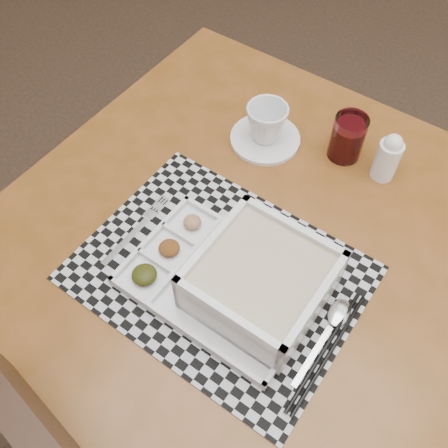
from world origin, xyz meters
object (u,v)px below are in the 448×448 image
(dining_table, at_px, (253,253))
(cup, at_px, (267,123))
(creamer_bottle, at_px, (388,157))
(juice_glass, at_px, (347,139))
(serving_tray, at_px, (252,282))

(dining_table, xyz_separation_m, cup, (-0.09, 0.22, 0.12))
(dining_table, distance_m, creamer_bottle, 0.32)
(dining_table, relative_size, juice_glass, 10.28)
(juice_glass, xyz_separation_m, creamer_bottle, (0.09, -0.01, 0.01))
(serving_tray, bearing_deg, creamer_bottle, 74.17)
(serving_tray, relative_size, juice_glass, 3.51)
(serving_tray, xyz_separation_m, juice_glass, (0.02, 0.38, 0.00))
(serving_tray, relative_size, creamer_bottle, 3.19)
(dining_table, bearing_deg, cup, 112.41)
(dining_table, height_order, serving_tray, serving_tray)
(serving_tray, height_order, juice_glass, serving_tray)
(juice_glass, distance_m, creamer_bottle, 0.09)
(serving_tray, bearing_deg, dining_table, 114.18)
(creamer_bottle, bearing_deg, juice_glass, 171.19)
(dining_table, bearing_deg, creamer_bottle, 58.19)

